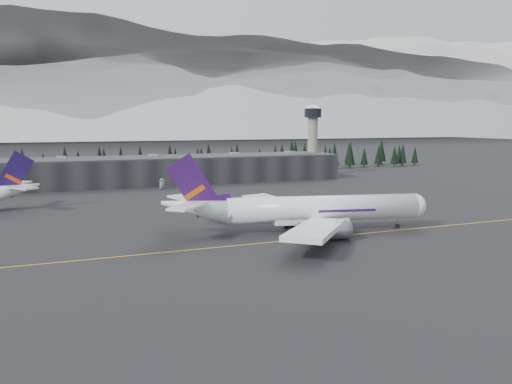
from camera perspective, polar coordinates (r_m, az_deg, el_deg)
name	(u,v)px	position (r m, az deg, el deg)	size (l,w,h in m)	color
ground	(286,239)	(122.77, 3.45, -5.36)	(1400.00, 1400.00, 0.00)	black
taxiline	(289,241)	(121.01, 3.85, -5.55)	(400.00, 0.40, 0.02)	gold
terminal	(175,169)	(239.68, -9.27, 2.56)	(160.00, 30.00, 12.60)	black
control_tower	(313,132)	(267.63, 6.50, 6.83)	(10.00, 10.00, 37.70)	gray
treeline	(160,161)	(275.73, -10.92, 3.46)	(360.00, 20.00, 15.00)	black
mountain_ridge	(84,137)	(1109.77, -19.03, 6.01)	(4400.00, 900.00, 420.00)	white
jet_main	(300,209)	(129.84, 5.03, -2.01)	(69.83, 63.79, 20.80)	white
gse_vehicle_a	(162,188)	(216.76, -10.70, 0.47)	(2.17, 4.72, 1.31)	silver
gse_vehicle_b	(198,186)	(220.01, -6.66, 0.68)	(1.66, 4.12, 1.40)	silver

